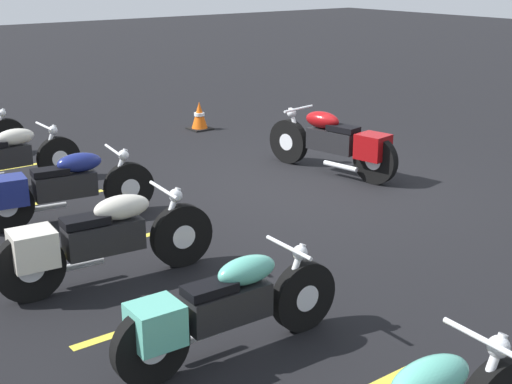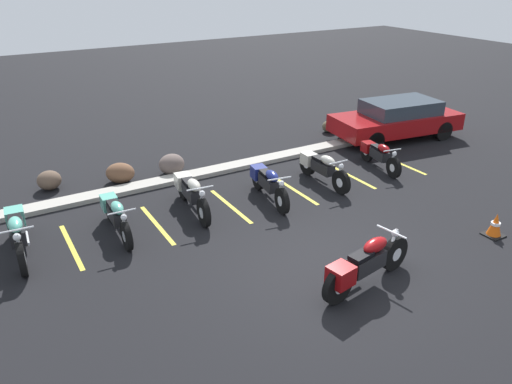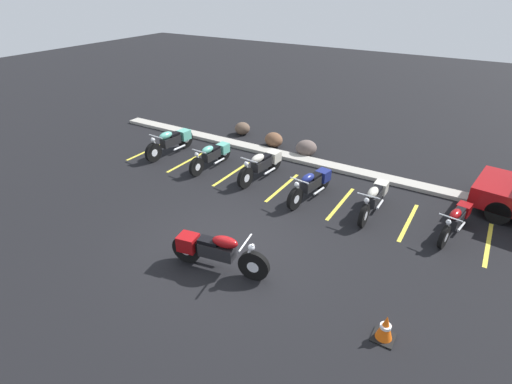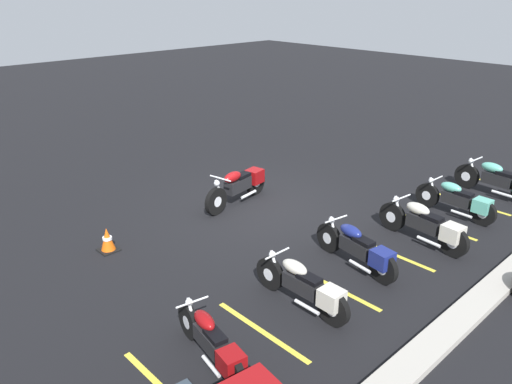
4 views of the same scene
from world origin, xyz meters
TOP-DOWN VIEW (x-y plane):
  - ground at (0.00, 0.00)m, footprint 60.00×60.00m
  - motorcycle_maroon_featured at (0.20, -0.69)m, footprint 2.32×0.78m
  - parked_bike_0 at (-5.06, 3.83)m, footprint 0.64×2.28m
  - parked_bike_1 at (-3.09, 3.66)m, footprint 0.58×2.08m
  - parked_bike_2 at (-1.22, 3.83)m, footprint 0.65×2.24m
  - parked_bike_3 at (0.69, 3.42)m, footprint 0.69×2.14m
  - parked_bike_4 at (2.48, 3.57)m, footprint 0.59×2.12m
  - parked_bike_5 at (4.54, 3.59)m, footprint 0.67×1.95m
  - concrete_curb at (0.00, 5.66)m, footprint 18.00×0.50m
  - landscape_rock_0 at (5.41, 6.97)m, footprint 0.64×0.63m
  - landscape_rock_1 at (-2.21, 6.34)m, footprint 1.01×0.98m
  - landscape_rock_2 at (-0.78, 6.20)m, footprint 1.02×1.00m
  - landscape_rock_3 at (-3.96, 6.84)m, footprint 0.86×0.86m
  - traffic_cone at (3.97, -0.69)m, footprint 0.40×0.40m
  - stall_line_0 at (-6.03, 3.52)m, footprint 0.10×2.10m
  - stall_line_1 at (-4.13, 3.52)m, footprint 0.10×2.10m
  - stall_line_2 at (-2.23, 3.52)m, footprint 0.10×2.10m
  - stall_line_3 at (-0.33, 3.52)m, footprint 0.10×2.10m
  - stall_line_4 at (1.57, 3.52)m, footprint 0.10×2.10m
  - stall_line_5 at (3.47, 3.52)m, footprint 0.10×2.10m
  - stall_line_6 at (5.37, 3.52)m, footprint 0.10×2.10m

SIDE VIEW (x-z plane):
  - ground at x=0.00m, z-range 0.00..0.00m
  - stall_line_0 at x=-6.03m, z-range 0.00..0.00m
  - stall_line_1 at x=-4.13m, z-range 0.00..0.00m
  - stall_line_2 at x=-2.23m, z-range 0.00..0.00m
  - stall_line_3 at x=-0.33m, z-range 0.00..0.00m
  - stall_line_4 at x=1.57m, z-range 0.00..0.00m
  - stall_line_5 at x=3.47m, z-range 0.00..0.00m
  - stall_line_6 at x=5.37m, z-range 0.00..0.00m
  - concrete_curb at x=0.00m, z-range 0.00..0.12m
  - landscape_rock_0 at x=5.41m, z-range 0.00..0.41m
  - traffic_cone at x=3.97m, z-range -0.02..0.52m
  - landscape_rock_3 at x=-3.96m, z-range 0.00..0.50m
  - landscape_rock_1 at x=-2.21m, z-range 0.00..0.54m
  - landscape_rock_2 at x=-0.78m, z-range 0.00..0.57m
  - parked_bike_5 at x=4.54m, z-range 0.02..0.80m
  - parked_bike_1 at x=-3.09m, z-range 0.03..0.85m
  - parked_bike_4 at x=2.48m, z-range 0.03..0.86m
  - parked_bike_3 at x=0.69m, z-range 0.03..0.87m
  - parked_bike_2 at x=-1.22m, z-range 0.03..0.91m
  - parked_bike_0 at x=-5.06m, z-range 0.03..0.93m
  - motorcycle_maroon_featured at x=0.20m, z-range 0.03..0.95m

